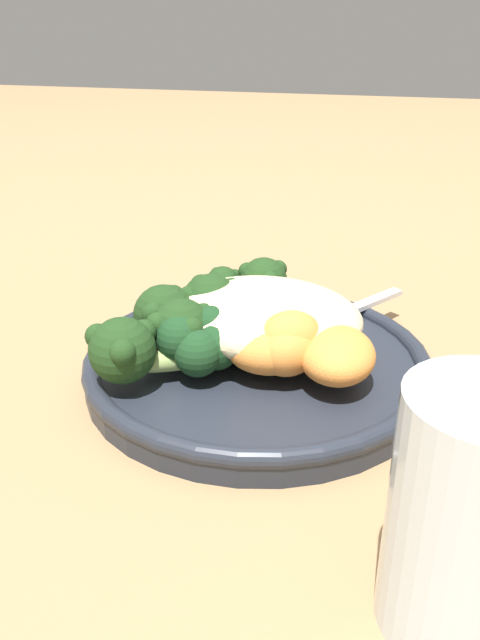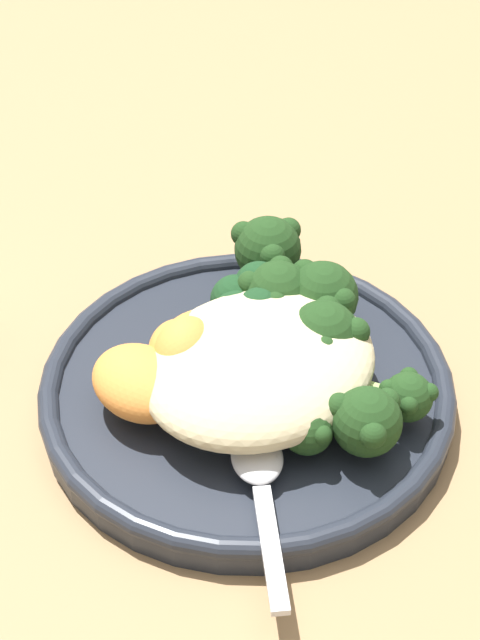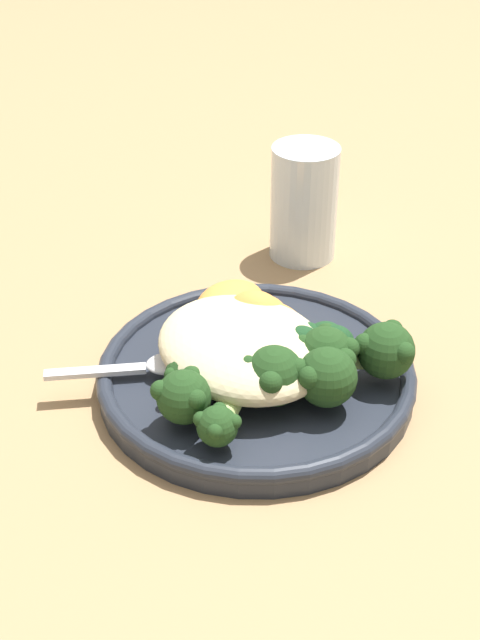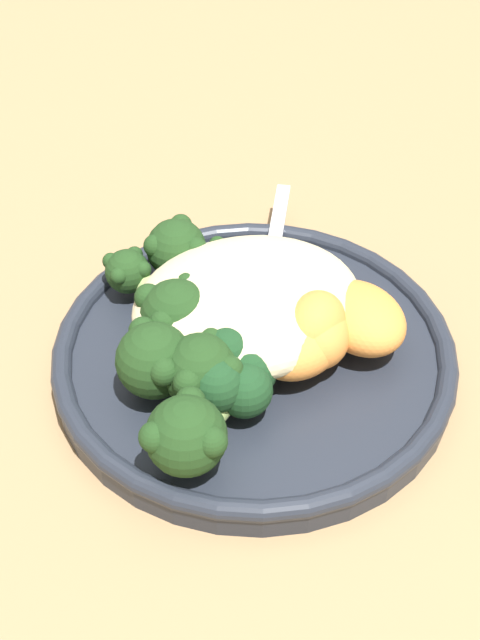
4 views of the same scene
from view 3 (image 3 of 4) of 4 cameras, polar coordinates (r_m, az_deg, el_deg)
name	(u,v)px [view 3 (image 3 of 4)]	position (r m, az deg, el deg)	size (l,w,h in m)	color
ground_plane	(253,409)	(0.64, 0.83, -5.70)	(4.00, 4.00, 0.00)	#9E7A51
plate	(256,375)	(0.65, 1.04, -3.56)	(0.23, 0.23, 0.02)	#232833
quinoa_mound	(243,347)	(0.63, 0.18, -1.75)	(0.13, 0.11, 0.04)	beige
broccoli_stalk_0	(199,370)	(0.62, -2.63, -3.19)	(0.03, 0.09, 0.03)	#9EBC66
broccoli_stalk_1	(192,390)	(0.60, -3.06, -4.48)	(0.06, 0.11, 0.04)	#9EBC66
broccoli_stalk_2	(229,397)	(0.60, -0.71, -4.95)	(0.09, 0.10, 0.03)	#9EBC66
broccoli_stalk_3	(270,373)	(0.61, 1.96, -3.42)	(0.10, 0.06, 0.04)	#9EBC66
broccoli_stalk_4	(317,374)	(0.61, 4.97, -3.48)	(0.10, 0.05, 0.04)	#9EBC66
broccoli_stalk_5	(315,354)	(0.63, 4.81, -2.18)	(0.09, 0.06, 0.04)	#9EBC66
broccoli_stalk_6	(365,351)	(0.64, 7.99, -1.97)	(0.11, 0.10, 0.04)	#9EBC66
sweet_potato_chunk_0	(268,325)	(0.66, 1.80, -0.31)	(0.06, 0.05, 0.03)	orange
sweet_potato_chunk_1	(257,317)	(0.67, 1.12, 0.19)	(0.05, 0.04, 0.03)	orange
sweet_potato_chunk_2	(230,304)	(0.69, -0.62, 1.03)	(0.06, 0.05, 0.03)	orange
sweet_potato_chunk_3	(255,316)	(0.66, 0.95, 0.27)	(0.04, 0.04, 0.04)	orange
kale_tuft	(317,347)	(0.64, 4.96, -1.73)	(0.05, 0.05, 0.04)	#193D1E
spoon	(155,365)	(0.64, -5.49, -2.90)	(0.07, 0.10, 0.01)	silver
water_glass	(304,203)	(0.81, 4.11, 7.50)	(0.06, 0.06, 0.11)	silver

